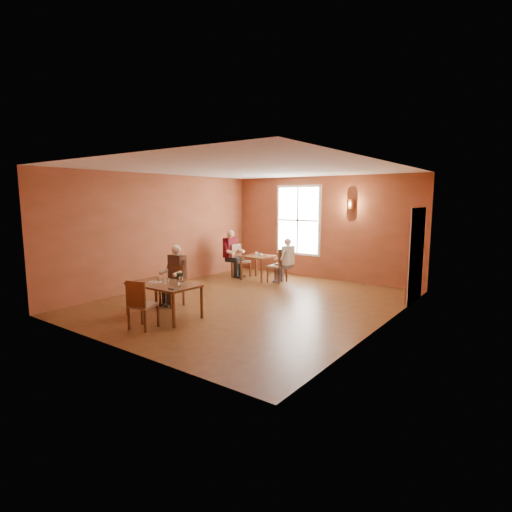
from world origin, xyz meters
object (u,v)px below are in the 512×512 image
Objects in this scene: diner_white at (278,261)px; chair_diner_maroon at (241,261)px; chair_diner_main at (171,286)px; chair_empty at (143,304)px; second_table at (259,268)px; main_table at (164,300)px; diner_maroon at (240,254)px; chair_diner_white at (277,265)px; diner_main at (170,278)px.

diner_white is 1.24× the size of chair_diner_maroon.
chair_diner_main is at bearing 13.01° from chair_diner_maroon.
second_table is (-0.92, 4.86, -0.11)m from chair_empty.
chair_diner_main is (-0.50, 0.65, 0.11)m from main_table.
diner_maroon reaches higher than chair_empty.
chair_diner_white is 0.71× the size of diner_maroon.
main_table is at bearing 179.68° from diner_white.
diner_maroon is (-0.68, 0.00, 0.33)m from second_table.
chair_diner_white is 1.34m from diner_maroon.
chair_diner_white reaches higher than chair_diner_main.
main_table is 0.83m from chair_diner_main.
diner_main reaches higher than chair_diner_main.
diner_maroon reaches higher than diner_white.
chair_diner_main is at bearing 13.48° from diner_maroon.
diner_main is at bearing 13.37° from diner_maroon.
diner_main is at bearing 128.88° from main_table.
chair_diner_maroon is 0.19m from diner_maroon.
chair_empty is 4.87m from diner_white.
diner_white reaches higher than chair_empty.
diner_main is 0.94× the size of diner_maroon.
second_table is 0.76m from diner_maroon.
diner_white is at bearing 79.87° from chair_empty.
chair_diner_main is 1.12× the size of second_table.
diner_main is 1.05× the size of diner_white.
chair_diner_main is 0.92× the size of chair_diner_white.
diner_maroon reaches higher than chair_diner_maroon.
chair_empty is at bearing -176.77° from chair_diner_white.
diner_white reaches higher than chair_diner_white.
chair_diner_maroon is (-1.33, 0.00, -0.12)m from diner_white.
diner_maroon reaches higher than diner_main.
main_table is 4.15m from diner_white.
diner_white reaches higher than chair_diner_main.
diner_main is at bearing -87.45° from second_table.
chair_diner_white is at bearing -97.97° from diner_main.
diner_maroon is (-1.34, 4.14, 0.34)m from main_table.
chair_empty is 1.15× the size of second_table.
diner_maroon is (-1.60, 4.86, 0.23)m from chair_empty.
diner_white is (0.03, 0.00, 0.12)m from chair_diner_white.
main_table is 4.14m from chair_diner_white.
diner_maroon is at bearing -90.00° from chair_diner_maroon.
diner_main is 1.30× the size of chair_diner_maroon.
chair_diner_main is 3.53m from chair_diner_white.
second_table is at bearing 90.00° from diner_white.
chair_diner_maroon reaches higher than chair_diner_main.
diner_maroon is at bearing 90.00° from diner_white.
diner_maroon reaches higher than main_table.
chair_diner_maroon is (-0.81, 3.52, -0.15)m from diner_main.
diner_white is at bearing 0.00° from second_table.
diner_main is 1.32× the size of chair_diner_white.
chair_diner_maroon is at bearing 90.00° from diner_white.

